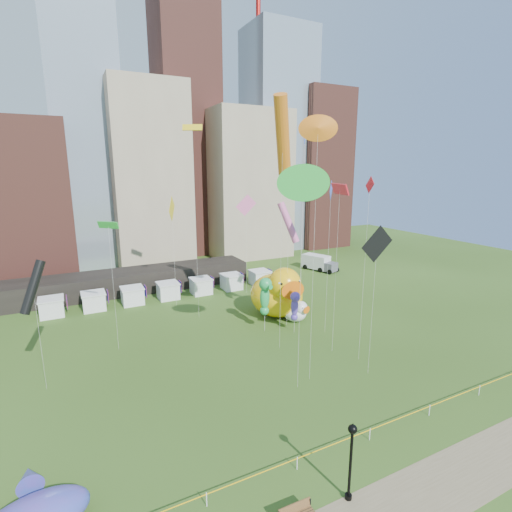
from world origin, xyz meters
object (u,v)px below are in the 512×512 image
small_duck (296,311)px  seahorse_purple (295,304)px  lamppost (351,453)px  seahorse_green (265,293)px  box_truck (319,263)px  big_duck (278,293)px

small_duck → seahorse_purple: bearing=-142.9°
lamppost → small_duck: bearing=64.0°
seahorse_green → box_truck: 29.55m
seahorse_green → lamppost: size_ratio=1.30×
small_duck → lamppost: bearing=-134.1°
big_duck → small_duck: big_duck is taller
small_duck → seahorse_green: seahorse_green is taller
big_duck → small_duck: 3.27m
seahorse_green → small_duck: bearing=8.0°
seahorse_green → lamppost: bearing=-109.1°
seahorse_green → big_duck: bearing=39.8°
small_duck → seahorse_green: bearing=172.6°
big_duck → lamppost: big_duck is taller
seahorse_green → seahorse_purple: size_ratio=1.31×
box_truck → seahorse_purple: bearing=-151.4°
lamppost → seahorse_purple: bearing=65.3°
small_duck → box_truck: small_duck is taller
seahorse_green → box_truck: (21.80, 19.70, -3.21)m
seahorse_purple → lamppost: bearing=-99.7°
small_duck → box_truck: (17.00, 18.80, 0.14)m
small_duck → big_duck: bearing=96.8°
lamppost → box_truck: (28.50, 42.41, -1.61)m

